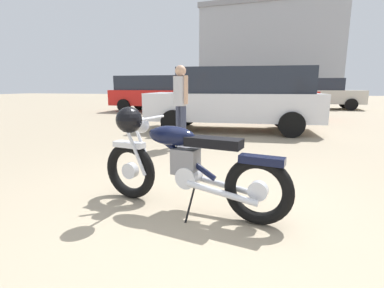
# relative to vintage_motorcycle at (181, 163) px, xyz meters

# --- Properties ---
(ground_plane) EXTENTS (80.00, 80.00, 0.00)m
(ground_plane) POSITION_rel_vintage_motorcycle_xyz_m (0.30, -0.20, -0.49)
(ground_plane) COLOR gray
(vintage_motorcycle) EXTENTS (2.06, 0.72, 1.07)m
(vintage_motorcycle) POSITION_rel_vintage_motorcycle_xyz_m (0.00, 0.00, 0.00)
(vintage_motorcycle) COLOR black
(vintage_motorcycle) RESTS_ON ground_plane
(bystander) EXTENTS (0.37, 0.33, 1.66)m
(bystander) POSITION_rel_vintage_motorcycle_xyz_m (-0.87, 2.95, 0.53)
(bystander) COLOR #383D51
(bystander) RESTS_ON ground_plane
(blue_hatchback_right) EXTENTS (3.91, 1.85, 1.78)m
(blue_hatchback_right) POSITION_rel_vintage_motorcycle_xyz_m (0.78, 9.06, 0.43)
(blue_hatchback_right) COLOR black
(blue_hatchback_right) RESTS_ON ground_plane
(dark_sedan_left) EXTENTS (4.81, 2.22, 1.74)m
(dark_sedan_left) POSITION_rel_vintage_motorcycle_xyz_m (-0.00, 5.50, 0.45)
(dark_sedan_left) COLOR black
(dark_sedan_left) RESTS_ON ground_plane
(silver_sedan_mid) EXTENTS (4.72, 2.00, 1.74)m
(silver_sedan_mid) POSITION_rel_vintage_motorcycle_xyz_m (-4.40, 10.82, 0.45)
(silver_sedan_mid) COLOR black
(silver_sedan_mid) RESTS_ON ground_plane
(red_hatchback_near) EXTENTS (4.30, 2.13, 1.67)m
(red_hatchback_near) POSITION_rel_vintage_motorcycle_xyz_m (3.84, 14.82, 0.34)
(red_hatchback_near) COLOR black
(red_hatchback_near) RESTS_ON ground_plane
(industrial_building) EXTENTS (15.32, 11.51, 9.76)m
(industrial_building) POSITION_rel_vintage_motorcycle_xyz_m (1.17, 32.84, 4.40)
(industrial_building) COLOR #9EA0A8
(industrial_building) RESTS_ON ground_plane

